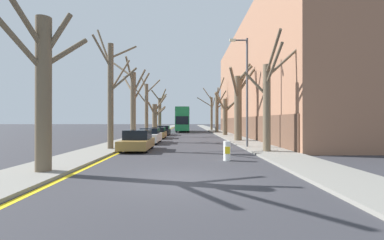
{
  "coord_description": "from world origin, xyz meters",
  "views": [
    {
      "loc": [
        0.31,
        -8.94,
        2.06
      ],
      "look_at": [
        0.93,
        34.16,
        2.19
      ],
      "focal_mm": 24.0,
      "sensor_mm": 36.0,
      "label": 1
    }
  ],
  "objects_px": {
    "street_tree_left_4": "(155,117)",
    "parked_car_0": "(137,141)",
    "street_tree_left_1": "(111,90)",
    "parked_car_2": "(158,133)",
    "parked_car_1": "(150,136)",
    "lamp_post": "(246,87)",
    "street_tree_right_2": "(225,114)",
    "street_tree_right_4": "(211,111)",
    "street_tree_left_3": "(146,107)",
    "street_tree_left_0": "(42,84)",
    "traffic_bollard": "(227,151)",
    "street_tree_left_5": "(160,112)",
    "street_tree_right_0": "(268,100)",
    "parked_car_3": "(164,131)",
    "street_tree_right_1": "(239,104)",
    "street_tree_left_2": "(133,101)",
    "double_decker_bus": "(183,118)",
    "street_tree_right_3": "(217,109)"
  },
  "relations": [
    {
      "from": "parked_car_2",
      "to": "lamp_post",
      "type": "relative_size",
      "value": 0.5
    },
    {
      "from": "parked_car_0",
      "to": "lamp_post",
      "type": "height_order",
      "value": "lamp_post"
    },
    {
      "from": "street_tree_right_3",
      "to": "parked_car_0",
      "type": "distance_m",
      "value": 28.6
    },
    {
      "from": "parked_car_1",
      "to": "lamp_post",
      "type": "relative_size",
      "value": 0.55
    },
    {
      "from": "street_tree_left_0",
      "to": "street_tree_left_3",
      "type": "relative_size",
      "value": 0.96
    },
    {
      "from": "parked_car_3",
      "to": "street_tree_left_3",
      "type": "bearing_deg",
      "value": -125.54
    },
    {
      "from": "street_tree_left_1",
      "to": "street_tree_left_3",
      "type": "height_order",
      "value": "street_tree_left_1"
    },
    {
      "from": "street_tree_right_2",
      "to": "parked_car_1",
      "type": "xyz_separation_m",
      "value": [
        -8.64,
        -11.28,
        -2.39
      ]
    },
    {
      "from": "street_tree_right_4",
      "to": "street_tree_left_3",
      "type": "bearing_deg",
      "value": -117.27
    },
    {
      "from": "parked_car_0",
      "to": "traffic_bollard",
      "type": "relative_size",
      "value": 4.08
    },
    {
      "from": "street_tree_left_5",
      "to": "parked_car_0",
      "type": "distance_m",
      "value": 32.64
    },
    {
      "from": "parked_car_1",
      "to": "parked_car_2",
      "type": "bearing_deg",
      "value": 90.0
    },
    {
      "from": "street_tree_right_0",
      "to": "parked_car_3",
      "type": "distance_m",
      "value": 22.4
    },
    {
      "from": "parked_car_1",
      "to": "lamp_post",
      "type": "xyz_separation_m",
      "value": [
        7.88,
        -4.56,
        3.94
      ]
    },
    {
      "from": "street_tree_left_1",
      "to": "lamp_post",
      "type": "distance_m",
      "value": 9.82
    },
    {
      "from": "parked_car_2",
      "to": "street_tree_left_0",
      "type": "bearing_deg",
      "value": -95.86
    },
    {
      "from": "street_tree_right_3",
      "to": "traffic_bollard",
      "type": "relative_size",
      "value": 9.45
    },
    {
      "from": "street_tree_left_5",
      "to": "street_tree_left_2",
      "type": "bearing_deg",
      "value": -89.76
    },
    {
      "from": "street_tree_left_1",
      "to": "street_tree_left_5",
      "type": "xyz_separation_m",
      "value": [
        -0.18,
        32.19,
        -0.45
      ]
    },
    {
      "from": "street_tree_left_2",
      "to": "traffic_bollard",
      "type": "xyz_separation_m",
      "value": [
        7.49,
        -12.3,
        -3.54
      ]
    },
    {
      "from": "street_tree_left_4",
      "to": "street_tree_left_0",
      "type": "bearing_deg",
      "value": -90.4
    },
    {
      "from": "street_tree_right_0",
      "to": "street_tree_right_2",
      "type": "height_order",
      "value": "street_tree_right_0"
    },
    {
      "from": "street_tree_left_4",
      "to": "parked_car_0",
      "type": "bearing_deg",
      "value": -85.63
    },
    {
      "from": "street_tree_right_2",
      "to": "double_decker_bus",
      "type": "relative_size",
      "value": 0.56
    },
    {
      "from": "street_tree_left_0",
      "to": "parked_car_2",
      "type": "distance_m",
      "value": 20.43
    },
    {
      "from": "street_tree_right_0",
      "to": "parked_car_0",
      "type": "relative_size",
      "value": 1.74
    },
    {
      "from": "street_tree_left_0",
      "to": "traffic_bollard",
      "type": "relative_size",
      "value": 7.64
    },
    {
      "from": "street_tree_right_2",
      "to": "parked_car_3",
      "type": "bearing_deg",
      "value": 169.44
    },
    {
      "from": "parked_car_2",
      "to": "traffic_bollard",
      "type": "relative_size",
      "value": 4.09
    },
    {
      "from": "street_tree_left_4",
      "to": "parked_car_3",
      "type": "distance_m",
      "value": 6.0
    },
    {
      "from": "street_tree_right_0",
      "to": "double_decker_bus",
      "type": "relative_size",
      "value": 0.69
    },
    {
      "from": "street_tree_left_1",
      "to": "parked_car_2",
      "type": "height_order",
      "value": "street_tree_left_1"
    },
    {
      "from": "street_tree_left_1",
      "to": "street_tree_right_1",
      "type": "distance_m",
      "value": 12.7
    },
    {
      "from": "lamp_post",
      "to": "traffic_bollard",
      "type": "distance_m",
      "value": 7.65
    },
    {
      "from": "street_tree_right_0",
      "to": "street_tree_right_3",
      "type": "relative_size",
      "value": 0.75
    },
    {
      "from": "street_tree_left_4",
      "to": "parked_car_0",
      "type": "height_order",
      "value": "street_tree_left_4"
    },
    {
      "from": "lamp_post",
      "to": "street_tree_right_2",
      "type": "bearing_deg",
      "value": 87.23
    },
    {
      "from": "street_tree_left_0",
      "to": "double_decker_bus",
      "type": "relative_size",
      "value": 0.74
    },
    {
      "from": "street_tree_right_2",
      "to": "parked_car_3",
      "type": "height_order",
      "value": "street_tree_right_2"
    },
    {
      "from": "street_tree_left_2",
      "to": "street_tree_right_1",
      "type": "relative_size",
      "value": 1.03
    },
    {
      "from": "parked_car_1",
      "to": "street_tree_left_3",
      "type": "bearing_deg",
      "value": 101.19
    },
    {
      "from": "street_tree_left_4",
      "to": "street_tree_left_5",
      "type": "xyz_separation_m",
      "value": [
        -0.21,
        8.32,
        1.03
      ]
    },
    {
      "from": "parked_car_2",
      "to": "double_decker_bus",
      "type": "bearing_deg",
      "value": 82.2
    },
    {
      "from": "street_tree_left_2",
      "to": "street_tree_left_4",
      "type": "bearing_deg",
      "value": 89.63
    },
    {
      "from": "double_decker_bus",
      "to": "street_tree_left_2",
      "type": "bearing_deg",
      "value": -101.06
    },
    {
      "from": "street_tree_left_0",
      "to": "street_tree_left_1",
      "type": "bearing_deg",
      "value": 88.66
    },
    {
      "from": "street_tree_left_1",
      "to": "parked_car_2",
      "type": "distance_m",
      "value": 12.59
    },
    {
      "from": "street_tree_left_5",
      "to": "parked_car_3",
      "type": "height_order",
      "value": "street_tree_left_5"
    },
    {
      "from": "street_tree_left_5",
      "to": "parked_car_2",
      "type": "xyz_separation_m",
      "value": [
        2.05,
        -20.27,
        -3.16
      ]
    },
    {
      "from": "street_tree_left_2",
      "to": "parked_car_1",
      "type": "bearing_deg",
      "value": -41.43
    }
  ]
}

